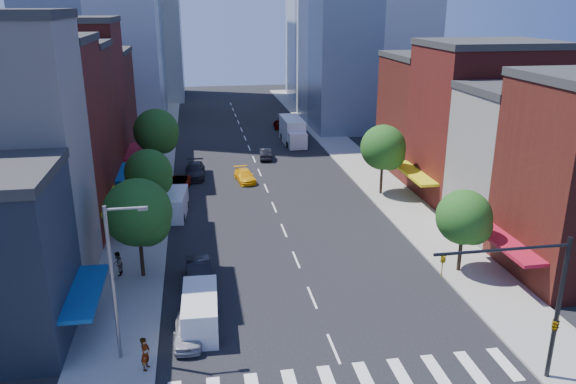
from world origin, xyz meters
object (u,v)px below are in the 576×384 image
(parked_car_front, at_px, (188,331))
(parked_car_rear, at_px, (195,171))
(cargo_van_near, at_px, (200,312))
(parked_car_second, at_px, (199,274))
(traffic_car_oncoming, at_px, (266,154))
(taxi, at_px, (245,176))
(pedestrian_far, at_px, (118,264))
(pedestrian_near, at_px, (145,354))
(parked_car_third, at_px, (179,184))
(traffic_car_far, at_px, (279,124))
(cargo_van_far, at_px, (174,205))
(box_truck, at_px, (293,132))

(parked_car_front, xyz_separation_m, parked_car_rear, (0.76, 33.16, 0.11))
(parked_car_front, bearing_deg, cargo_van_near, 59.03)
(parked_car_second, relative_size, traffic_car_oncoming, 1.16)
(parked_car_second, relative_size, taxi, 1.08)
(parked_car_front, bearing_deg, parked_car_second, 84.84)
(pedestrian_far, bearing_deg, pedestrian_near, 17.70)
(cargo_van_near, bearing_deg, parked_car_third, 95.44)
(taxi, distance_m, pedestrian_near, 34.25)
(parked_car_third, relative_size, pedestrian_near, 2.46)
(parked_car_third, height_order, traffic_car_far, traffic_car_far)
(parked_car_third, height_order, cargo_van_far, cargo_van_far)
(parked_car_second, relative_size, pedestrian_far, 2.71)
(parked_car_second, xyz_separation_m, cargo_van_far, (-2.01, 13.98, 0.32))
(box_truck, bearing_deg, taxi, -116.82)
(parked_car_rear, bearing_deg, box_truck, 48.12)
(cargo_van_near, relative_size, box_truck, 0.61)
(parked_car_third, xyz_separation_m, cargo_van_near, (1.76, -27.72, 0.45))
(box_truck, bearing_deg, cargo_van_far, -121.23)
(cargo_van_far, bearing_deg, pedestrian_near, -87.04)
(parked_car_second, distance_m, pedestrian_far, 6.14)
(cargo_van_near, bearing_deg, pedestrian_far, 127.93)
(parked_car_front, xyz_separation_m, traffic_car_far, (14.31, 57.91, 0.02))
(parked_car_third, bearing_deg, box_truck, 57.57)
(parked_car_third, xyz_separation_m, box_truck, (15.67, 18.56, 1.01))
(traffic_car_oncoming, bearing_deg, taxi, 75.05)
(parked_car_rear, height_order, cargo_van_far, cargo_van_far)
(cargo_van_far, bearing_deg, parked_car_rear, 85.96)
(parked_car_rear, xyz_separation_m, pedestrian_far, (-5.76, -24.05, 0.26))
(parked_car_third, xyz_separation_m, taxi, (7.23, 1.70, 0.00))
(cargo_van_near, distance_m, pedestrian_far, 9.77)
(traffic_car_far, bearing_deg, box_truck, 95.88)
(traffic_car_oncoming, height_order, pedestrian_far, pedestrian_far)
(traffic_car_far, bearing_deg, traffic_car_oncoming, 79.82)
(traffic_car_far, height_order, box_truck, box_truck)
(parked_car_front, xyz_separation_m, cargo_van_far, (-1.25, 20.99, 0.44))
(parked_car_front, relative_size, parked_car_third, 0.85)
(traffic_car_far, bearing_deg, parked_car_second, 78.97)
(parked_car_second, bearing_deg, pedestrian_far, 157.73)
(pedestrian_near, distance_m, pedestrian_far, 11.98)
(pedestrian_near, bearing_deg, cargo_van_near, -19.88)
(cargo_van_far, height_order, pedestrian_near, cargo_van_far)
(parked_car_rear, distance_m, box_truck, 19.99)
(parked_car_rear, bearing_deg, parked_car_front, -89.04)
(parked_car_rear, bearing_deg, parked_car_third, -110.32)
(cargo_van_far, bearing_deg, parked_car_third, 93.53)
(parked_car_rear, relative_size, cargo_van_near, 1.03)
(taxi, relative_size, pedestrian_far, 2.51)
(pedestrian_near, xyz_separation_m, pedestrian_far, (-2.76, 11.66, -0.06))
(parked_car_rear, xyz_separation_m, box_truck, (13.91, 14.33, 0.87))
(box_truck, height_order, pedestrian_near, box_truck)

